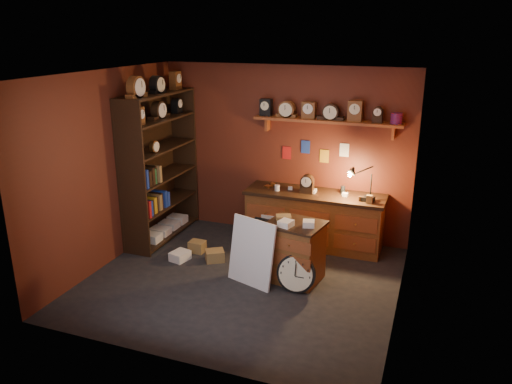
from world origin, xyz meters
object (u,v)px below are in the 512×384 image
object	(u,v)px
workbench	(314,216)
low_cabinet	(295,249)
big_round_clock	(296,274)
shelving_unit	(158,161)

from	to	relation	value
workbench	low_cabinet	xyz separation A→B (m)	(0.04, -1.19, -0.04)
workbench	big_round_clock	distance (m)	1.52
big_round_clock	shelving_unit	bearing A→B (deg)	158.59
shelving_unit	workbench	bearing A→B (deg)	11.67
shelving_unit	low_cabinet	world-z (taller)	shelving_unit
shelving_unit	workbench	distance (m)	2.57
shelving_unit	big_round_clock	xyz separation A→B (m)	(2.54, -1.00, -1.01)
shelving_unit	big_round_clock	distance (m)	2.91
big_round_clock	low_cabinet	bearing A→B (deg)	109.99
shelving_unit	low_cabinet	distance (m)	2.66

